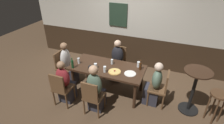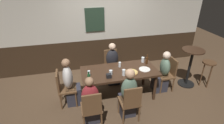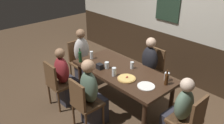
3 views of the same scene
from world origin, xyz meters
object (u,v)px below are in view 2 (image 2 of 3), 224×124
object	(u,v)px
chair_mid_near	(131,101)
beer_glass_half	(143,60)
beer_glass_tall	(124,73)
pizza	(131,72)
chair_head_west	(64,87)
person_mid_far	(113,67)
beer_bottle_green	(89,78)
bar_stool	(208,67)
person_left_near	(91,103)
pint_glass_amber	(120,65)
person_head_east	(162,75)
plate_white_large	(145,69)
condiment_caddy	(109,76)
side_bar_table	(190,65)
chair_head_east	(168,73)
chair_mid_far	(111,63)
person_mid_near	(128,96)
chair_left_near	(92,108)
highball_clear	(111,73)
person_head_west	(71,86)
pint_glass_stout	(89,74)
dining_table	(119,73)

from	to	relation	value
chair_mid_near	beer_glass_half	xyz separation A→B (m)	(0.70, 1.11, 0.30)
chair_mid_near	beer_glass_tall	size ratio (longest dim) A/B	6.05
chair_mid_near	pizza	xyz separation A→B (m)	(0.24, 0.68, 0.26)
chair_head_west	pizza	xyz separation A→B (m)	(1.56, -0.16, 0.26)
person_mid_far	beer_bottle_green	bearing A→B (deg)	-126.89
person_mid_far	bar_stool	world-z (taller)	person_mid_far
person_left_near	pint_glass_amber	bearing A→B (deg)	44.90
person_head_east	plate_white_large	bearing A→B (deg)	-170.12
person_mid_far	condiment_caddy	xyz separation A→B (m)	(-0.31, -0.92, 0.30)
plate_white_large	side_bar_table	size ratio (longest dim) A/B	0.25
pint_glass_amber	bar_stool	xyz separation A→B (m)	(2.36, -0.27, -0.23)
chair_head_east	chair_mid_far	distance (m)	1.55
pizza	side_bar_table	world-z (taller)	side_bar_table
plate_white_large	person_mid_near	bearing A→B (deg)	-135.89
chair_left_near	highball_clear	distance (m)	0.93
person_mid_near	person_left_near	bearing A→B (deg)	179.79
beer_glass_half	chair_left_near	bearing A→B (deg)	-143.29
chair_head_west	chair_mid_near	world-z (taller)	same
highball_clear	beer_bottle_green	world-z (taller)	beer_bottle_green
pizza	side_bar_table	bearing A→B (deg)	6.88
chair_mid_near	chair_mid_far	bearing A→B (deg)	90.00
person_left_near	highball_clear	distance (m)	0.83
chair_mid_far	beer_glass_half	bearing A→B (deg)	-38.83
person_head_east	pint_glass_amber	xyz separation A→B (m)	(-1.09, 0.17, 0.34)
highball_clear	plate_white_large	xyz separation A→B (m)	(0.84, 0.05, -0.04)
person_left_near	person_mid_near	distance (m)	0.79
chair_left_near	pint_glass_amber	bearing A→B (deg)	50.00
chair_left_near	pizza	xyz separation A→B (m)	(1.03, 0.68, 0.26)
person_mid_near	person_mid_far	distance (m)	1.35
chair_left_near	condiment_caddy	xyz separation A→B (m)	(0.48, 0.59, 0.29)
chair_head_west	plate_white_large	bearing A→B (deg)	-2.88
chair_head_west	side_bar_table	distance (m)	3.28
person_head_west	bar_stool	size ratio (longest dim) A/B	1.64
beer_bottle_green	pint_glass_amber	bearing A→B (deg)	31.90
chair_head_west	bar_stool	xyz separation A→B (m)	(3.73, -0.10, 0.07)
pizza	plate_white_large	world-z (taller)	pizza
pizza	pint_glass_amber	xyz separation A→B (m)	(-0.19, 0.32, 0.05)
chair_mid_near	person_mid_far	world-z (taller)	person_mid_far
pint_glass_amber	person_head_east	bearing A→B (deg)	-8.78
chair_head_east	pint_glass_stout	xyz separation A→B (m)	(-2.04, -0.10, 0.31)
pint_glass_stout	condiment_caddy	distance (m)	0.44
pint_glass_amber	dining_table	bearing A→B (deg)	-107.90
side_bar_table	person_mid_near	bearing A→B (deg)	-159.75
highball_clear	beer_glass_tall	xyz separation A→B (m)	(0.28, -0.09, 0.01)
beer_glass_tall	bar_stool	bearing A→B (deg)	3.19
bar_stool	beer_glass_tall	bearing A→B (deg)	-176.81
chair_head_west	pint_glass_amber	distance (m)	1.41
person_head_east	pizza	bearing A→B (deg)	-170.22
person_mid_near	pizza	world-z (taller)	person_mid_near
chair_head_east	person_mid_far	distance (m)	1.47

